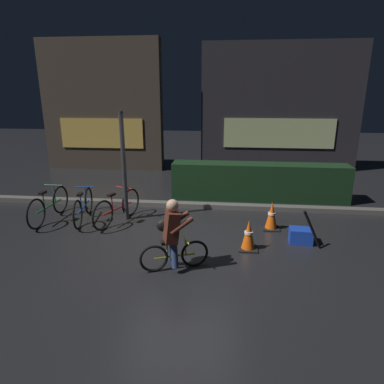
# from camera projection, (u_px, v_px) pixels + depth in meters

# --- Properties ---
(ground_plane) EXTENTS (40.00, 40.00, 0.00)m
(ground_plane) POSITION_uv_depth(u_px,v_px,m) (179.00, 244.00, 6.63)
(ground_plane) COLOR black
(sidewalk_curb) EXTENTS (12.00, 0.24, 0.12)m
(sidewalk_curb) POSITION_uv_depth(u_px,v_px,m) (191.00, 205.00, 8.70)
(sidewalk_curb) COLOR #56544F
(sidewalk_curb) RESTS_ON ground
(hedge_row) EXTENTS (4.80, 0.70, 1.01)m
(hedge_row) POSITION_uv_depth(u_px,v_px,m) (259.00, 182.00, 9.25)
(hedge_row) COLOR black
(hedge_row) RESTS_ON ground
(storefront_left) EXTENTS (4.52, 0.54, 4.76)m
(storefront_left) POSITION_uv_depth(u_px,v_px,m) (102.00, 107.00, 12.52)
(storefront_left) COLOR #42382D
(storefront_left) RESTS_ON ground
(storefront_right) EXTENTS (5.87, 0.54, 4.66)m
(storefront_right) POSITION_uv_depth(u_px,v_px,m) (280.00, 108.00, 12.53)
(storefront_right) COLOR #262328
(storefront_right) RESTS_ON ground
(street_post) EXTENTS (0.10, 0.10, 2.50)m
(street_post) POSITION_uv_depth(u_px,v_px,m) (124.00, 168.00, 7.55)
(street_post) COLOR #2D2D33
(street_post) RESTS_ON ground
(parked_bike_leftmost) EXTENTS (0.46, 1.72, 0.79)m
(parked_bike_leftmost) POSITION_uv_depth(u_px,v_px,m) (49.00, 206.00, 7.74)
(parked_bike_leftmost) COLOR black
(parked_bike_leftmost) RESTS_ON ground
(parked_bike_left_mid) EXTENTS (0.46, 1.63, 0.76)m
(parked_bike_left_mid) POSITION_uv_depth(u_px,v_px,m) (83.00, 207.00, 7.72)
(parked_bike_left_mid) COLOR black
(parked_bike_left_mid) RESTS_ON ground
(parked_bike_center_left) EXTENTS (0.62, 1.59, 0.77)m
(parked_bike_center_left) POSITION_uv_depth(u_px,v_px,m) (117.00, 208.00, 7.62)
(parked_bike_center_left) COLOR black
(parked_bike_center_left) RESTS_ON ground
(traffic_cone_near) EXTENTS (0.36, 0.36, 0.60)m
(traffic_cone_near) POSITION_uv_depth(u_px,v_px,m) (249.00, 235.00, 6.31)
(traffic_cone_near) COLOR black
(traffic_cone_near) RESTS_ON ground
(traffic_cone_far) EXTENTS (0.36, 0.36, 0.63)m
(traffic_cone_far) POSITION_uv_depth(u_px,v_px,m) (272.00, 216.00, 7.26)
(traffic_cone_far) COLOR black
(traffic_cone_far) RESTS_ON ground
(blue_crate) EXTENTS (0.46, 0.35, 0.30)m
(blue_crate) POSITION_uv_depth(u_px,v_px,m) (301.00, 236.00, 6.62)
(blue_crate) COLOR #193DB7
(blue_crate) RESTS_ON ground
(cyclist) EXTENTS (1.13, 0.52, 1.25)m
(cyclist) POSITION_uv_depth(u_px,v_px,m) (172.00, 234.00, 5.52)
(cyclist) COLOR black
(cyclist) RESTS_ON ground
(closed_umbrella) EXTENTS (0.42, 0.12, 0.78)m
(closed_umbrella) POSITION_uv_depth(u_px,v_px,m) (312.00, 230.00, 6.30)
(closed_umbrella) COLOR black
(closed_umbrella) RESTS_ON ground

